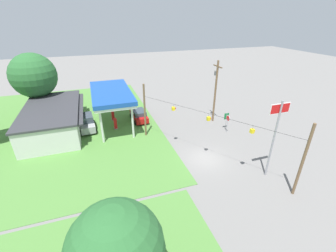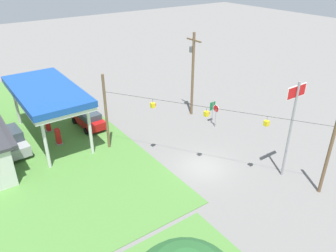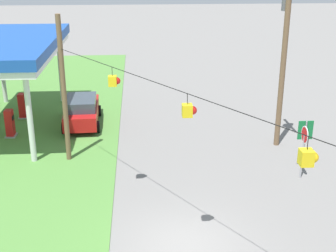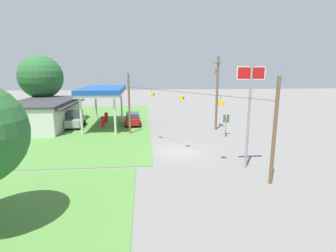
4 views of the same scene
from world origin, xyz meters
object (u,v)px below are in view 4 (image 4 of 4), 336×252
object	(u,v)px
fuel_pump_near	(103,123)
route_sign	(226,121)
stop_sign_overhead	(250,96)
gas_station_canopy	(103,91)
gas_station_store	(45,113)
car_at_pumps_rear	(75,119)
tree_far_back	(41,77)
car_at_pumps_front	(133,119)
stop_sign_roadside	(226,121)
utility_pole_main	(217,89)
fuel_pump_far	(106,118)

from	to	relation	value
fuel_pump_near	route_sign	xyz separation A→B (m)	(-5.06, -14.73, 0.97)
fuel_pump_near	stop_sign_overhead	size ratio (longest dim) A/B	0.20
gas_station_canopy	gas_station_store	xyz separation A→B (m)	(0.77, 8.03, -2.94)
car_at_pumps_rear	tree_far_back	size ratio (longest dim) A/B	0.47
fuel_pump_near	car_at_pumps_front	bearing A→B (deg)	-65.56
fuel_pump_near	tree_far_back	size ratio (longest dim) A/B	0.16
car_at_pumps_rear	stop_sign_roadside	xyz separation A→B (m)	(-7.07, -18.11, 0.75)
fuel_pump_near	car_at_pumps_rear	size ratio (longest dim) A/B	0.34
utility_pole_main	tree_far_back	xyz separation A→B (m)	(10.96, 24.87, 1.30)
fuel_pump_near	car_at_pumps_rear	distance (m)	3.92
stop_sign_overhead	stop_sign_roadside	bearing A→B (deg)	-7.80
car_at_pumps_rear	tree_far_back	bearing A→B (deg)	-142.66
tree_far_back	car_at_pumps_front	bearing A→B (deg)	-116.92
gas_station_store	route_sign	distance (m)	23.93
gas_station_canopy	stop_sign_overhead	bearing A→B (deg)	-142.15
gas_station_store	car_at_pumps_front	world-z (taller)	gas_station_store
fuel_pump_near	car_at_pumps_rear	bearing A→B (deg)	73.94
tree_far_back	gas_station_canopy	bearing A→B (deg)	-125.13
gas_station_store	car_at_pumps_front	size ratio (longest dim) A/B	2.91
car_at_pumps_rear	tree_far_back	world-z (taller)	tree_far_back
gas_station_store	tree_far_back	world-z (taller)	tree_far_back
gas_station_store	tree_far_back	xyz separation A→B (m)	(6.61, 2.46, 4.63)
car_at_pumps_front	gas_station_store	bearing A→B (deg)	84.56
car_at_pumps_rear	car_at_pumps_front	bearing A→B (deg)	91.49
stop_sign_roadside	fuel_pump_near	bearing A→B (deg)	-112.63
fuel_pump_far	stop_sign_roadside	distance (m)	17.03
fuel_pump_far	utility_pole_main	distance (m)	15.87
gas_station_canopy	utility_pole_main	world-z (taller)	utility_pole_main
gas_station_store	car_at_pumps_front	distance (m)	11.83
gas_station_canopy	car_at_pumps_rear	distance (m)	5.23
stop_sign_roadside	tree_far_back	distance (m)	29.34
stop_sign_overhead	tree_far_back	xyz separation A→B (m)	(24.21, 23.57, 0.84)
fuel_pump_far	gas_station_store	bearing A→B (deg)	95.59
route_sign	stop_sign_overhead	bearing A→B (deg)	170.82
gas_station_canopy	route_sign	bearing A→B (deg)	-114.17
fuel_pump_far	utility_pole_main	world-z (taller)	utility_pole_main
car_at_pumps_front	utility_pole_main	xyz separation A→B (m)	(-3.73, -10.63, 4.17)
car_at_pumps_rear	utility_pole_main	xyz separation A→B (m)	(-3.10, -18.14, 4.01)
fuel_pump_near	stop_sign_roadside	xyz separation A→B (m)	(-5.98, -14.36, 1.07)
fuel_pump_near	car_at_pumps_rear	world-z (taller)	car_at_pumps_rear
gas_station_canopy	fuel_pump_near	bearing A→B (deg)	-179.94
gas_station_canopy	car_at_pumps_rear	world-z (taller)	gas_station_canopy
stop_sign_roadside	stop_sign_overhead	xyz separation A→B (m)	(-9.29, 1.27, 3.71)
gas_station_canopy	fuel_pump_near	world-z (taller)	gas_station_canopy
gas_station_canopy	stop_sign_overhead	size ratio (longest dim) A/B	1.41
gas_station_store	fuel_pump_far	distance (m)	8.13
car_at_pumps_front	stop_sign_overhead	world-z (taller)	stop_sign_overhead
fuel_pump_far	car_at_pumps_rear	size ratio (longest dim) A/B	0.34
gas_station_store	stop_sign_roadside	world-z (taller)	gas_station_store
stop_sign_overhead	utility_pole_main	distance (m)	13.33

